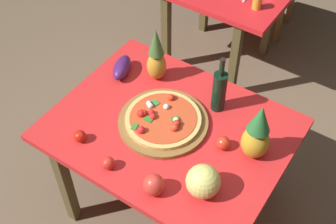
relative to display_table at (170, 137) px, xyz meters
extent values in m
plane|color=brown|center=(0.00, 0.00, -0.64)|extent=(10.00, 10.00, 0.00)
cube|color=brown|center=(-0.43, -0.43, -0.30)|extent=(0.06, 0.06, 0.69)
cube|color=brown|center=(-0.43, 0.43, -0.30)|extent=(0.06, 0.06, 0.69)
cube|color=brown|center=(0.43, 0.43, -0.30)|extent=(0.06, 0.06, 0.69)
cube|color=red|center=(0.00, 0.00, 0.06)|extent=(1.23, 0.96, 0.04)
cube|color=brown|center=(-0.73, 1.06, -0.30)|extent=(0.06, 0.06, 0.69)
cube|color=brown|center=(-0.13, 1.06, -0.30)|extent=(0.06, 0.06, 0.69)
cube|color=brown|center=(-0.13, 1.66, -0.30)|extent=(0.06, 0.06, 0.69)
cube|color=brown|center=(-0.14, 2.19, -0.44)|extent=(0.04, 0.04, 0.41)
cube|color=brown|center=(-0.11, 1.86, -0.44)|extent=(0.04, 0.04, 0.41)
cube|color=brown|center=(-0.44, 1.83, -0.44)|extent=(0.04, 0.04, 0.41)
cylinder|color=brown|center=(-0.04, 0.00, 0.10)|extent=(0.48, 0.48, 0.02)
cylinder|color=tan|center=(-0.04, 0.00, 0.12)|extent=(0.40, 0.40, 0.02)
cylinder|color=#C24422|center=(-0.04, 0.00, 0.13)|extent=(0.35, 0.35, 0.00)
sphere|color=red|center=(0.05, -0.03, 0.14)|extent=(0.04, 0.04, 0.04)
sphere|color=red|center=(-0.15, -0.05, 0.14)|extent=(0.04, 0.04, 0.04)
sphere|color=red|center=(0.04, -0.01, 0.14)|extent=(0.04, 0.04, 0.04)
sphere|color=red|center=(-0.08, 0.14, 0.14)|extent=(0.04, 0.04, 0.04)
sphere|color=red|center=(-0.11, -0.01, 0.14)|extent=(0.04, 0.04, 0.04)
sphere|color=red|center=(-0.09, -0.03, 0.14)|extent=(0.03, 0.03, 0.03)
sphere|color=red|center=(-0.14, -0.04, 0.14)|extent=(0.04, 0.04, 0.04)
sphere|color=red|center=(-0.08, -0.14, 0.14)|extent=(0.04, 0.04, 0.04)
cube|color=#287623|center=(0.02, 0.03, 0.14)|extent=(0.05, 0.05, 0.00)
cube|color=#337B2C|center=(-0.13, -0.13, 0.14)|extent=(0.04, 0.05, 0.00)
cube|color=#367F38|center=(-0.14, 0.06, 0.14)|extent=(0.05, 0.04, 0.00)
cube|color=#227F24|center=(-0.10, -0.06, 0.14)|extent=(0.05, 0.03, 0.00)
sphere|color=white|center=(-0.14, 0.02, 0.14)|extent=(0.03, 0.03, 0.03)
sphere|color=white|center=(0.03, 0.02, 0.14)|extent=(0.03, 0.03, 0.03)
sphere|color=white|center=(-0.07, 0.06, 0.14)|extent=(0.03, 0.03, 0.03)
sphere|color=white|center=(-0.16, 0.03, 0.14)|extent=(0.03, 0.03, 0.03)
cylinder|color=black|center=(0.14, 0.26, 0.20)|extent=(0.08, 0.08, 0.24)
cylinder|color=black|center=(0.14, 0.26, 0.37)|extent=(0.03, 0.03, 0.09)
cylinder|color=black|center=(0.14, 0.26, 0.42)|extent=(0.03, 0.03, 0.02)
ellipsoid|color=#BE8026|center=(-0.27, 0.27, 0.17)|extent=(0.11, 0.11, 0.18)
cone|color=#3D642F|center=(-0.27, 0.27, 0.35)|extent=(0.09, 0.09, 0.17)
ellipsoid|color=#BD8E23|center=(0.44, 0.09, 0.18)|extent=(0.14, 0.14, 0.19)
cone|color=#276731|center=(0.44, 0.09, 0.35)|extent=(0.11, 0.11, 0.15)
sphere|color=#DACD69|center=(0.34, -0.24, 0.16)|extent=(0.16, 0.16, 0.16)
ellipsoid|color=red|center=(0.15, -0.37, 0.13)|extent=(0.10, 0.10, 0.11)
ellipsoid|color=#441B58|center=(-0.46, 0.19, 0.13)|extent=(0.15, 0.22, 0.09)
sphere|color=red|center=(-0.33, -0.33, 0.11)|extent=(0.06, 0.06, 0.06)
sphere|color=red|center=(0.30, 0.04, 0.12)|extent=(0.07, 0.07, 0.07)
sphere|color=red|center=(-0.11, -0.38, 0.12)|extent=(0.07, 0.07, 0.07)
cylinder|color=orange|center=(-0.10, 1.23, 0.13)|extent=(0.06, 0.06, 0.10)
camera|label=1|loc=(0.83, -1.26, 1.87)|focal=47.46mm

